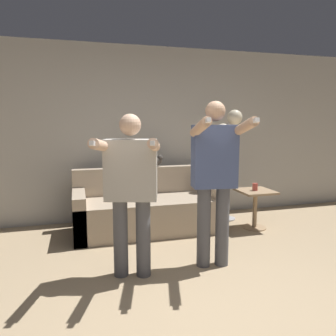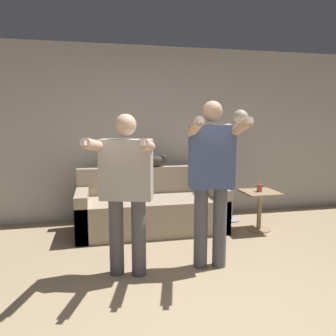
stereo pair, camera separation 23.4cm
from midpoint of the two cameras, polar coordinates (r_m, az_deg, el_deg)
name	(u,v)px [view 2 (the right image)]	position (r m, az deg, el deg)	size (l,w,h in m)	color
ground_plane	(203,312)	(2.85, 8.64, -23.58)	(16.00, 16.00, 0.00)	tan
wall_back	(149,134)	(5.04, -1.98, 5.93)	(10.00, 0.05, 2.60)	#B7B2A8
couch	(151,210)	(4.55, -1.50, -7.29)	(1.99, 0.83, 0.84)	tan
person_left	(126,184)	(3.10, -5.16, -2.73)	(0.67, 0.78, 1.56)	#56565B
person_right	(212,173)	(3.29, 9.62, -0.92)	(0.57, 0.71, 1.69)	#56565B
cat	(153,161)	(4.75, -1.23, 1.18)	(0.53, 0.15, 0.17)	#3D3833
floor_lamp	(234,133)	(4.95, 12.77, 5.97)	(0.40, 0.28, 1.66)	#B2B2B7
side_table	(260,202)	(4.72, 17.05, -5.74)	(0.46, 0.46, 0.55)	#A38460
cup	(259,188)	(4.66, 17.03, -3.35)	(0.07, 0.07, 0.10)	#B7473D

